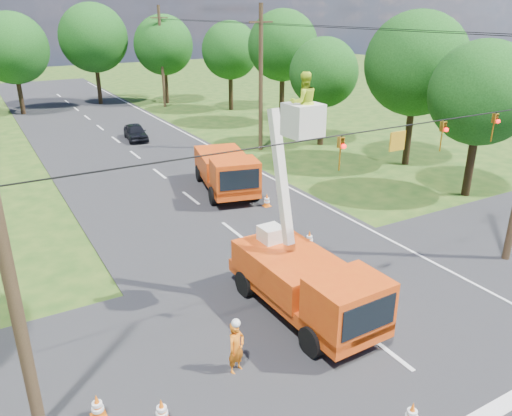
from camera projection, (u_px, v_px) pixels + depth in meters
ground at (160, 174)px, 31.15m from camera, size 140.00×140.00×0.00m
road_main at (160, 174)px, 31.15m from camera, size 12.00×100.00×0.06m
road_cross at (344, 318)px, 16.66m from camera, size 56.00×10.00×0.07m
edge_line at (239, 162)px, 33.74m from camera, size 0.12×90.00×0.02m
bucket_truck at (306, 271)px, 16.22m from camera, size 2.61×6.26×7.94m
second_truck at (226, 171)px, 27.71m from camera, size 3.80×6.80×2.41m
ground_worker at (236, 348)px, 13.92m from camera, size 0.68×0.57×1.60m
distant_car at (136, 132)px, 39.07m from camera, size 1.91×3.85×1.26m
traffic_cone_0 at (412, 414)px, 12.22m from camera, size 0.38×0.38×0.71m
traffic_cone_2 at (309, 238)px, 21.61m from camera, size 0.38×0.38×0.71m
traffic_cone_3 at (267, 200)px, 25.91m from camera, size 0.38×0.38×0.71m
traffic_cone_4 at (162, 411)px, 12.33m from camera, size 0.38×0.38×0.71m
traffic_cone_5 at (97, 407)px, 12.47m from camera, size 0.38×0.38×0.71m
traffic_cone_7 at (254, 170)px, 30.86m from camera, size 0.38×0.38×0.71m
pole_right_mid at (261, 78)px, 34.80m from camera, size 1.80×0.30×10.00m
pole_right_far at (162, 56)px, 50.90m from camera, size 1.80×0.30×10.00m
pole_left at (7, 267)px, 10.59m from camera, size 0.30×0.30×9.00m
signal_span at (412, 138)px, 15.51m from camera, size 18.00×0.29×1.07m
tree_right_a at (482, 93)px, 25.68m from camera, size 5.40×5.40×8.28m
tree_right_b at (417, 64)px, 30.88m from camera, size 6.40×6.40×9.65m
tree_right_c at (324, 73)px, 36.10m from camera, size 5.00×5.00×7.83m
tree_right_d at (283, 46)px, 42.77m from camera, size 6.00×6.00×9.70m
tree_right_e at (230, 50)px, 49.07m from camera, size 5.60×5.60×8.63m
tree_far_a at (12, 48)px, 46.66m from camera, size 6.60×6.60×9.50m
tree_far_b at (93, 38)px, 51.74m from camera, size 7.00×7.00×10.32m
tree_far_c at (164, 45)px, 52.62m from camera, size 6.20×6.20×9.18m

